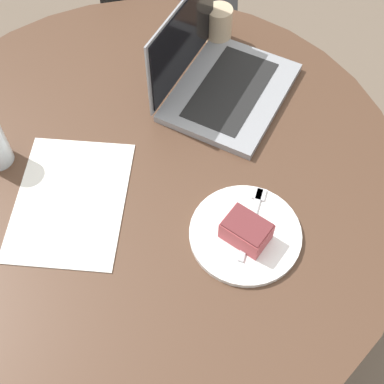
% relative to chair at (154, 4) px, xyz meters
% --- Properties ---
extents(ground_plane, '(12.00, 12.00, 0.00)m').
position_rel_chair_xyz_m(ground_plane, '(-0.76, -0.42, -0.50)').
color(ground_plane, '#6B5B4C').
extents(dining_table, '(1.14, 1.14, 0.75)m').
position_rel_chair_xyz_m(dining_table, '(-0.76, -0.42, 0.11)').
color(dining_table, '#4C3323').
rests_on(dining_table, ground_plane).
extents(chair, '(0.55, 0.55, 0.99)m').
position_rel_chair_xyz_m(chair, '(0.00, 0.00, 0.00)').
color(chair, black).
rests_on(chair, ground_plane).
extents(paper_document, '(0.37, 0.32, 0.00)m').
position_rel_chair_xyz_m(paper_document, '(-0.89, -0.33, 0.25)').
color(paper_document, white).
rests_on(paper_document, dining_table).
extents(plate, '(0.22, 0.22, 0.01)m').
position_rel_chair_xyz_m(plate, '(-0.79, -0.68, 0.26)').
color(plate, white).
rests_on(plate, dining_table).
extents(cake_slice, '(0.08, 0.10, 0.05)m').
position_rel_chair_xyz_m(cake_slice, '(-0.80, -0.68, 0.29)').
color(cake_slice, '#B74C51').
rests_on(cake_slice, plate).
extents(fork, '(0.17, 0.05, 0.00)m').
position_rel_chair_xyz_m(fork, '(-0.75, -0.68, 0.27)').
color(fork, silver).
rests_on(fork, plate).
extents(coffee_glass, '(0.06, 0.06, 0.10)m').
position_rel_chair_xyz_m(coffee_glass, '(-0.32, -0.39, 0.30)').
color(coffee_glass, '#C6AD89').
rests_on(coffee_glass, dining_table).
extents(laptop, '(0.31, 0.25, 0.22)m').
position_rel_chair_xyz_m(laptop, '(-0.47, -0.46, 0.29)').
color(laptop, gray).
rests_on(laptop, dining_table).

